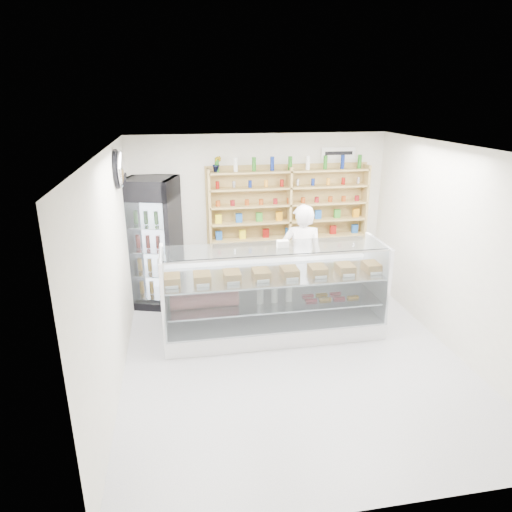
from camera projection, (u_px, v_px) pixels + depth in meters
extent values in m
plane|color=silver|center=(292.00, 357.00, 6.26)|extent=(5.00, 5.00, 0.00)
plane|color=white|center=(299.00, 149.00, 5.34)|extent=(5.00, 5.00, 0.00)
plane|color=beige|center=(259.00, 214.00, 8.12)|extent=(4.50, 0.00, 4.50)
plane|color=beige|center=(379.00, 371.00, 3.48)|extent=(4.50, 0.00, 4.50)
plane|color=beige|center=(112.00, 273.00, 5.43)|extent=(0.00, 5.00, 5.00)
plane|color=beige|center=(456.00, 251.00, 6.17)|extent=(0.00, 5.00, 5.00)
cube|color=white|center=(273.00, 326.00, 6.83)|extent=(3.20, 0.91, 0.27)
cube|color=white|center=(268.00, 286.00, 7.07)|extent=(3.20, 0.05, 0.67)
cube|color=silver|center=(274.00, 301.00, 6.70)|extent=(3.07, 0.80, 0.02)
cube|color=silver|center=(274.00, 276.00, 6.57)|extent=(3.14, 0.83, 0.02)
cube|color=silver|center=(281.00, 295.00, 6.20)|extent=(3.14, 0.13, 1.12)
cube|color=silver|center=(275.00, 248.00, 6.37)|extent=(3.14, 0.63, 0.01)
imported|color=white|center=(301.00, 259.00, 7.33)|extent=(0.75, 0.58, 1.82)
cube|color=black|center=(154.00, 243.00, 7.59)|extent=(0.97, 0.96, 2.17)
cube|color=#37053C|center=(156.00, 192.00, 6.98)|extent=(0.74, 0.26, 0.30)
cube|color=silver|center=(161.00, 255.00, 7.31)|extent=(0.63, 0.20, 1.71)
cube|color=tan|center=(209.00, 208.00, 7.76)|extent=(0.04, 0.28, 1.33)
cube|color=tan|center=(289.00, 205.00, 7.99)|extent=(0.04, 0.28, 1.33)
cube|color=tan|center=(364.00, 202.00, 8.23)|extent=(0.04, 0.28, 1.33)
cube|color=tan|center=(288.00, 237.00, 8.19)|extent=(2.80, 0.28, 0.03)
cube|color=tan|center=(289.00, 221.00, 8.09)|extent=(2.80, 0.28, 0.03)
cube|color=tan|center=(289.00, 204.00, 7.99)|extent=(2.80, 0.28, 0.03)
cube|color=tan|center=(290.00, 187.00, 7.89)|extent=(2.80, 0.28, 0.03)
cube|color=tan|center=(290.00, 171.00, 7.80)|extent=(2.80, 0.28, 0.03)
imported|color=#1E6626|center=(217.00, 164.00, 7.54)|extent=(0.16, 0.14, 0.27)
ellipsoid|color=silver|center=(121.00, 169.00, 6.21)|extent=(0.15, 0.50, 0.50)
cube|color=white|center=(338.00, 153.00, 7.98)|extent=(0.62, 0.03, 0.20)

